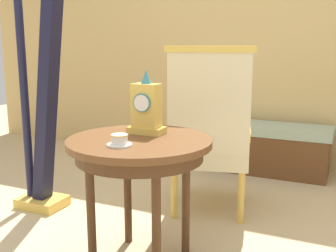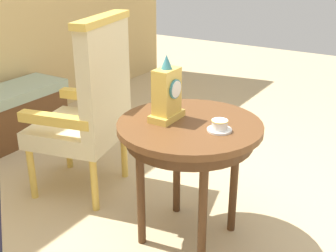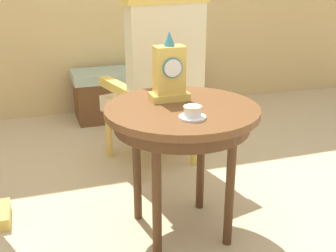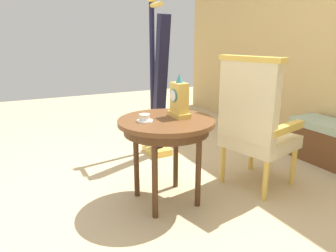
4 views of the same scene
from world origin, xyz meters
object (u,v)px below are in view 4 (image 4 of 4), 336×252
(side_table, at_px, (166,129))
(mantel_clock, at_px, (179,100))
(armchair, at_px, (255,122))
(teacup_left, at_px, (145,118))
(harp, at_px, (158,94))

(side_table, relative_size, mantel_clock, 2.19)
(mantel_clock, distance_m, armchair, 0.70)
(teacup_left, distance_m, armchair, 0.96)
(side_table, xyz_separation_m, teacup_left, (-0.01, -0.17, 0.10))
(side_table, relative_size, harp, 0.43)
(armchair, bearing_deg, side_table, -98.38)
(teacup_left, height_order, harp, harp)
(side_table, distance_m, teacup_left, 0.20)
(teacup_left, distance_m, harp, 1.12)
(side_table, height_order, armchair, armchair)
(mantel_clock, height_order, harp, harp)
(mantel_clock, bearing_deg, harp, 164.51)
(armchair, bearing_deg, mantel_clock, -101.83)
(side_table, height_order, teacup_left, teacup_left)
(mantel_clock, height_order, armchair, armchair)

